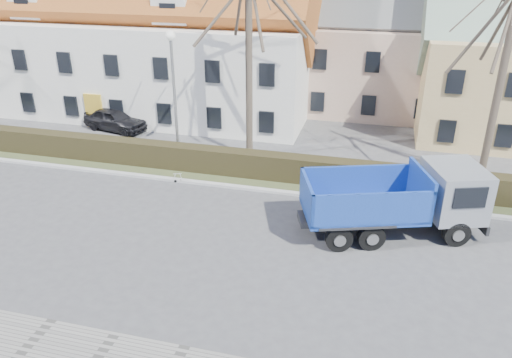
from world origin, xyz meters
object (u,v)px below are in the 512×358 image
(streetlight, at_px, (175,99))
(parked_car_a, at_px, (115,119))
(cart_frame, at_px, (174,178))
(dump_truck, at_px, (386,201))

(streetlight, relative_size, parked_car_a, 1.66)
(parked_car_a, bearing_deg, cart_frame, -120.50)
(dump_truck, distance_m, cart_frame, 10.51)
(dump_truck, xyz_separation_m, cart_frame, (-10.17, 2.34, -1.21))
(dump_truck, bearing_deg, parked_car_a, 133.61)
(cart_frame, bearing_deg, dump_truck, -12.94)
(cart_frame, xyz_separation_m, parked_car_a, (-6.72, 6.36, 0.45))
(streetlight, distance_m, cart_frame, 4.22)
(streetlight, bearing_deg, parked_car_a, 147.34)
(dump_truck, relative_size, parked_car_a, 1.75)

